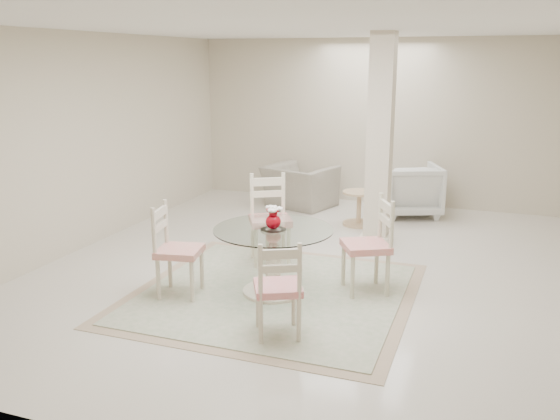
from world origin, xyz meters
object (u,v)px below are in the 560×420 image
(column, at_px, (380,141))
(dining_chair_south, at_px, (279,282))
(dining_table, at_px, (273,261))
(recliner_taupe, at_px, (300,186))
(dining_chair_north, at_px, (269,212))
(dining_chair_east, at_px, (373,238))
(dining_chair_west, at_px, (173,243))
(red_vase, at_px, (273,218))
(armchair_white, at_px, (410,190))
(side_table, at_px, (359,209))

(column, bearing_deg, dining_chair_south, -94.64)
(dining_table, relative_size, recliner_taupe, 1.17)
(column, height_order, dining_table, column)
(column, distance_m, dining_chair_north, 1.78)
(dining_chair_east, relative_size, recliner_taupe, 1.08)
(dining_chair_west, relative_size, dining_chair_south, 1.07)
(column, relative_size, dining_chair_south, 2.72)
(dining_chair_east, bearing_deg, column, 160.97)
(red_vase, distance_m, dining_chair_west, 1.05)
(red_vase, bearing_deg, dining_chair_south, -66.98)
(dining_table, relative_size, red_vase, 5.04)
(dining_chair_north, bearing_deg, armchair_white, 36.81)
(dining_table, xyz_separation_m, side_table, (0.25, 2.89, -0.13))
(red_vase, xyz_separation_m, armchair_white, (0.86, 3.72, -0.42))
(column, height_order, armchair_white, column)
(recliner_taupe, bearing_deg, dining_chair_south, 123.61)
(column, height_order, recliner_taupe, column)
(column, xyz_separation_m, dining_chair_east, (0.29, -1.77, -0.76))
(column, xyz_separation_m, red_vase, (-0.65, -2.17, -0.53))
(red_vase, relative_size, dining_chair_east, 0.22)
(dining_chair_west, relative_size, side_table, 2.12)
(dining_chair_north, distance_m, armchair_white, 3.06)
(red_vase, distance_m, dining_chair_east, 1.05)
(side_table, bearing_deg, dining_chair_west, -110.08)
(dining_chair_east, height_order, armchair_white, dining_chair_east)
(column, distance_m, red_vase, 2.33)
(dining_chair_east, xyz_separation_m, recliner_taupe, (-1.85, 3.26, -0.25))
(dining_chair_east, bearing_deg, recliner_taupe, -178.81)
(recliner_taupe, bearing_deg, dining_chair_west, 107.26)
(dining_table, distance_m, armchair_white, 3.82)
(dining_chair_north, bearing_deg, dining_chair_south, -95.57)
(dining_table, distance_m, dining_chair_west, 1.04)
(dining_chair_south, bearing_deg, red_vase, -93.32)
(armchair_white, bearing_deg, dining_chair_south, 62.34)
(dining_table, height_order, armchair_white, armchair_white)
(dining_table, xyz_separation_m, dining_chair_north, (-0.40, 0.94, 0.25))
(side_table, bearing_deg, dining_chair_south, -87.81)
(recliner_taupe, height_order, armchair_white, armchair_white)
(column, relative_size, recliner_taupe, 2.61)
(dining_chair_east, xyz_separation_m, armchair_white, (-0.08, 3.32, -0.18))
(dining_chair_east, height_order, dining_chair_south, dining_chair_east)
(dining_chair_west, bearing_deg, armchair_white, -34.69)
(dining_chair_east, bearing_deg, armchair_white, 153.02)
(dining_chair_north, height_order, dining_chair_west, dining_chair_north)
(column, distance_m, dining_chair_west, 3.11)
(column, xyz_separation_m, armchair_white, (0.21, 1.55, -0.95))
(armchair_white, xyz_separation_m, side_table, (-0.61, -0.84, -0.17))
(column, distance_m, dining_chair_east, 1.95)
(side_table, bearing_deg, dining_chair_north, -108.64)
(dining_chair_west, bearing_deg, dining_chair_north, -33.11)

